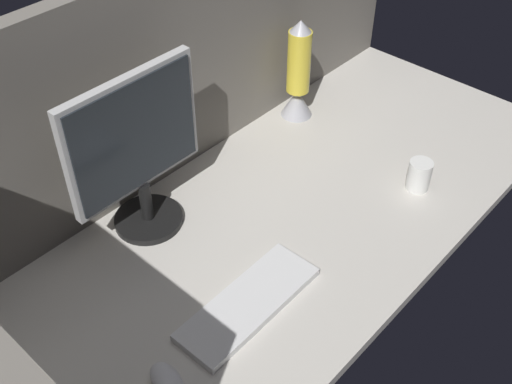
# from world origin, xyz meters

# --- Properties ---
(ground_plane) EXTENTS (1.80, 0.80, 0.03)m
(ground_plane) POSITION_xyz_m (0.00, 0.00, -0.01)
(ground_plane) COLOR beige
(cubicle_wall_back) EXTENTS (1.80, 0.05, 0.59)m
(cubicle_wall_back) POSITION_xyz_m (0.00, 0.38, 0.30)
(cubicle_wall_back) COLOR slate
(cubicle_wall_back) RESTS_ON ground_plane
(monitor) EXTENTS (0.38, 0.18, 0.44)m
(monitor) POSITION_xyz_m (-0.28, 0.25, 0.24)
(monitor) COLOR black
(monitor) RESTS_ON ground_plane
(keyboard) EXTENTS (0.37, 0.14, 0.02)m
(keyboard) POSITION_xyz_m (-0.31, -0.14, 0.01)
(keyboard) COLOR silver
(keyboard) RESTS_ON ground_plane
(mouse) EXTENTS (0.07, 0.10, 0.03)m
(mouse) POSITION_xyz_m (-0.57, -0.15, 0.02)
(mouse) COLOR silver
(mouse) RESTS_ON ground_plane
(mug_ceramic_white) EXTENTS (0.10, 0.07, 0.09)m
(mug_ceramic_white) POSITION_xyz_m (0.32, -0.21, 0.04)
(mug_ceramic_white) COLOR white
(mug_ceramic_white) RESTS_ON ground_plane
(lava_lamp) EXTENTS (0.10, 0.10, 0.33)m
(lava_lamp) POSITION_xyz_m (0.37, 0.27, 0.14)
(lava_lamp) COLOR #A5A5AD
(lava_lamp) RESTS_ON ground_plane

